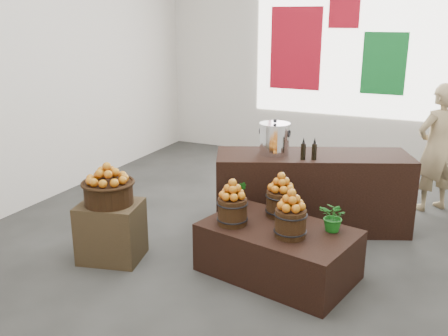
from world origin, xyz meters
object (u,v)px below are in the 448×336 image
at_px(wicker_basket, 109,193).
at_px(counter, 312,191).
at_px(shopper, 437,148).
at_px(crate, 111,231).
at_px(display_table, 278,251).
at_px(stock_pot_left, 274,140).

distance_m(wicker_basket, counter, 2.36).
bearing_deg(shopper, crate, -0.04).
relative_size(counter, shopper, 1.35).
xyz_separation_m(crate, counter, (1.67, 1.65, 0.15)).
height_order(display_table, stock_pot_left, stock_pot_left).
relative_size(wicker_basket, shopper, 0.30).
xyz_separation_m(display_table, stock_pot_left, (-0.43, 1.07, 0.84)).
height_order(counter, shopper, shopper).
distance_m(crate, display_table, 1.73).
distance_m(wicker_basket, display_table, 1.79).
height_order(crate, shopper, shopper).
distance_m(display_table, stock_pot_left, 1.42).
distance_m(crate, counter, 2.35).
relative_size(display_table, counter, 0.64).
xyz_separation_m(crate, display_table, (1.68, 0.40, -0.06)).
xyz_separation_m(wicker_basket, counter, (1.67, 1.65, -0.27)).
bearing_deg(stock_pot_left, crate, -130.37).
distance_m(crate, shopper, 4.16).
relative_size(counter, stock_pot_left, 6.47).
bearing_deg(crate, stock_pot_left, 49.63).
distance_m(counter, stock_pot_left, 0.78).
distance_m(display_table, counter, 1.27).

